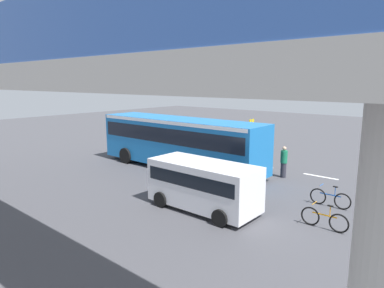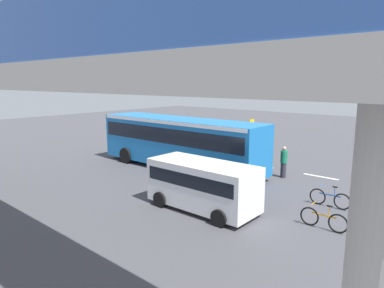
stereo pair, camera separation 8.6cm
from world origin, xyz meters
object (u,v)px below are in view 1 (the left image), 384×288
Objects in this scene: city_bus at (179,139)px; bicycle_blue at (330,198)px; pedestrian at (284,162)px; bicycle_orange at (324,219)px; parked_van at (203,183)px; traffic_sign at (251,132)px.

city_bus reaches higher than bicycle_blue.
city_bus is 6.52× the size of bicycle_blue.
city_bus is 6.44× the size of pedestrian.
pedestrian reaches higher than bicycle_orange.
pedestrian is (3.62, -3.02, 0.51)m from bicycle_blue.
city_bus is 6.41m from pedestrian.
traffic_sign reaches higher than parked_van.
bicycle_orange is 0.63× the size of traffic_sign.
pedestrian is 5.06m from traffic_sign.
parked_van is 5.60m from bicycle_blue.
pedestrian reaches higher than bicycle_blue.
bicycle_blue is 9.79m from traffic_sign.
bicycle_orange is at bearing -163.78° from parked_van.
city_bus is at bearing 21.65° from pedestrian.
bicycle_blue is 0.63× the size of traffic_sign.
bicycle_blue is 4.75m from pedestrian.
pedestrian is (-5.88, -2.34, -1.00)m from city_bus.
parked_van is (-5.48, 4.50, -0.70)m from city_bus.
pedestrian is (-0.40, -6.84, -0.30)m from parked_van.
bicycle_orange is at bearing 103.97° from bicycle_blue.
bicycle_orange is at bearing 127.68° from pedestrian.
city_bus is 2.40× the size of parked_van.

